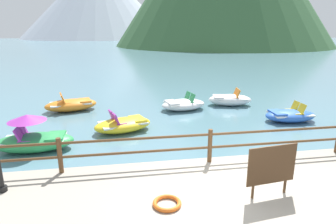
{
  "coord_description": "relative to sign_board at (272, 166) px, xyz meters",
  "views": [
    {
      "loc": [
        -2.36,
        -5.61,
        3.97
      ],
      "look_at": [
        -0.6,
        5.0,
        0.9
      ],
      "focal_mm": 31.07,
      "sensor_mm": 36.0,
      "label": 1
    }
  ],
  "objects": [
    {
      "name": "sign_board",
      "position": [
        0.0,
        0.0,
        0.0
      ],
      "size": [
        1.17,
        0.19,
        1.19
      ],
      "color": "beige",
      "rests_on": "promenade_dock"
    },
    {
      "name": "pedal_boat_3",
      "position": [
        -3.12,
        5.96,
        -0.85
      ],
      "size": [
        2.61,
        1.96,
        0.86
      ],
      "color": "yellow",
      "rests_on": "ground"
    },
    {
      "name": "dock_railing",
      "position": [
        -0.79,
        1.88,
        -0.15
      ],
      "size": [
        23.92,
        0.12,
        0.95
      ],
      "color": "brown",
      "rests_on": "promenade_dock"
    },
    {
      "name": "ground_plane",
      "position": [
        -0.79,
        40.33,
        -1.13
      ],
      "size": [
        200.0,
        200.0,
        0.0
      ],
      "primitive_type": "plane",
      "color": "slate"
    },
    {
      "name": "pedal_boat_7",
      "position": [
        -5.65,
        9.5,
        -0.82
      ],
      "size": [
        2.75,
        1.87,
        0.9
      ],
      "color": "orange",
      "rests_on": "ground"
    },
    {
      "name": "pedal_boat_0",
      "position": [
        4.26,
        6.09,
        -0.86
      ],
      "size": [
        2.31,
        1.33,
        0.85
      ],
      "color": "blue",
      "rests_on": "ground"
    },
    {
      "name": "pedal_boat_5",
      "position": [
        -0.04,
        8.76,
        -0.85
      ],
      "size": [
        2.51,
        1.81,
        0.86
      ],
      "color": "white",
      "rests_on": "ground"
    },
    {
      "name": "life_ring",
      "position": [
        -2.3,
        -0.0,
        -0.68
      ],
      "size": [
        0.61,
        0.61,
        0.09
      ],
      "primitive_type": "torus",
      "color": "orange",
      "rests_on": "promenade_dock"
    },
    {
      "name": "distant_peak",
      "position": [
        -11.23,
        135.37,
        15.48
      ],
      "size": [
        67.61,
        67.61,
        33.21
      ],
      "primitive_type": "cone",
      "color": "#A8B2C1",
      "rests_on": "ground"
    },
    {
      "name": "pedal_boat_2",
      "position": [
        -6.12,
        4.51,
        -0.71
      ],
      "size": [
        2.59,
        1.33,
        1.27
      ],
      "color": "green",
      "rests_on": "ground"
    },
    {
      "name": "pedal_boat_6",
      "position": [
        2.63,
        9.24,
        -0.82
      ],
      "size": [
        2.47,
        1.57,
        0.91
      ],
      "color": "white",
      "rests_on": "ground"
    }
  ]
}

